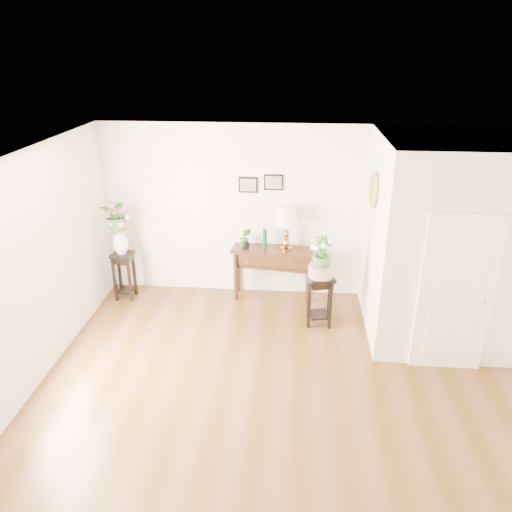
# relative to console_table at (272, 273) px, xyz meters

# --- Properties ---
(floor) EXTENTS (6.00, 5.50, 0.02)m
(floor) POSITION_rel_console_table_xyz_m (0.24, -2.54, -0.43)
(floor) COLOR brown
(floor) RESTS_ON ground
(ceiling) EXTENTS (6.00, 5.50, 0.02)m
(ceiling) POSITION_rel_console_table_xyz_m (0.24, -2.54, 2.37)
(ceiling) COLOR white
(ceiling) RESTS_ON ground
(wall_back) EXTENTS (6.00, 0.02, 2.80)m
(wall_back) POSITION_rel_console_table_xyz_m (0.24, 0.21, 0.97)
(wall_back) COLOR white
(wall_back) RESTS_ON ground
(wall_front) EXTENTS (6.00, 0.02, 2.80)m
(wall_front) POSITION_rel_console_table_xyz_m (0.24, -5.29, 0.97)
(wall_front) COLOR white
(wall_front) RESTS_ON ground
(wall_left) EXTENTS (0.02, 5.50, 2.80)m
(wall_left) POSITION_rel_console_table_xyz_m (-2.76, -2.54, 0.97)
(wall_left) COLOR white
(wall_left) RESTS_ON ground
(partition) EXTENTS (1.80, 1.95, 2.80)m
(partition) POSITION_rel_console_table_xyz_m (2.34, -0.77, 0.97)
(partition) COLOR white
(partition) RESTS_ON floor
(door) EXTENTS (0.90, 0.05, 2.10)m
(door) POSITION_rel_console_table_xyz_m (2.34, -1.77, 0.62)
(door) COLOR white
(door) RESTS_ON floor
(art_print_left) EXTENTS (0.30, 0.02, 0.25)m
(art_print_left) POSITION_rel_console_table_xyz_m (-0.41, 0.19, 1.42)
(art_print_left) COLOR black
(art_print_left) RESTS_ON wall_back
(art_print_right) EXTENTS (0.30, 0.02, 0.25)m
(art_print_right) POSITION_rel_console_table_xyz_m (-0.01, 0.19, 1.47)
(art_print_right) COLOR black
(art_print_right) RESTS_ON wall_back
(wall_ornament) EXTENTS (0.07, 0.51, 0.51)m
(wall_ornament) POSITION_rel_console_table_xyz_m (1.40, -0.64, 1.62)
(wall_ornament) COLOR tan
(wall_ornament) RESTS_ON partition
(console_table) EXTENTS (1.34, 0.60, 0.86)m
(console_table) POSITION_rel_console_table_xyz_m (0.00, 0.00, 0.00)
(console_table) COLOR black
(console_table) RESTS_ON floor
(table_lamp) EXTENTS (0.46, 0.46, 0.72)m
(table_lamp) POSITION_rel_console_table_xyz_m (0.22, 0.00, 0.78)
(table_lamp) COLOR #B2833A
(table_lamp) RESTS_ON console_table
(green_vase) EXTENTS (0.08, 0.08, 0.32)m
(green_vase) POSITION_rel_console_table_xyz_m (-0.13, 0.00, 0.60)
(green_vase) COLOR #083C15
(green_vase) RESTS_ON console_table
(potted_plant) EXTENTS (0.18, 0.15, 0.32)m
(potted_plant) POSITION_rel_console_table_xyz_m (-0.44, 0.00, 0.59)
(potted_plant) COLOR #37672A
(potted_plant) RESTS_ON console_table
(plant_stand_a) EXTENTS (0.35, 0.35, 0.79)m
(plant_stand_a) POSITION_rel_console_table_xyz_m (-2.41, -0.23, -0.03)
(plant_stand_a) COLOR black
(plant_stand_a) RESTS_ON floor
(porcelain_vase) EXTENTS (0.28, 0.28, 0.43)m
(porcelain_vase) POSITION_rel_console_table_xyz_m (-2.41, -0.23, 0.59)
(porcelain_vase) COLOR silver
(porcelain_vase) RESTS_ON plant_stand_a
(lily_arrangement) EXTENTS (0.54, 0.48, 0.54)m
(lily_arrangement) POSITION_rel_console_table_xyz_m (-2.41, -0.23, 1.03)
(lily_arrangement) COLOR #37672A
(lily_arrangement) RESTS_ON porcelain_vase
(plant_stand_b) EXTENTS (0.44, 0.44, 0.78)m
(plant_stand_b) POSITION_rel_console_table_xyz_m (0.75, -0.79, -0.04)
(plant_stand_b) COLOR black
(plant_stand_b) RESTS_ON floor
(ceramic_bowl) EXTENTS (0.46, 0.46, 0.17)m
(ceramic_bowl) POSITION_rel_console_table_xyz_m (0.75, -0.79, 0.43)
(ceramic_bowl) COLOR tan
(ceramic_bowl) RESTS_ON plant_stand_b
(narcissus) EXTENTS (0.30, 0.30, 0.49)m
(narcissus) POSITION_rel_console_table_xyz_m (0.75, -0.79, 0.71)
(narcissus) COLOR #37672A
(narcissus) RESTS_ON ceramic_bowl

